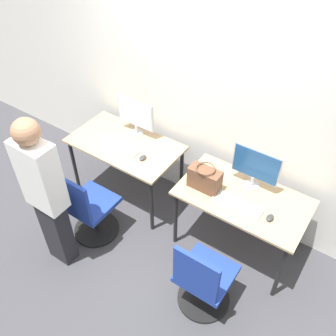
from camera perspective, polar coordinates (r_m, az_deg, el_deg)
The scene contains 14 objects.
ground_plane at distance 4.04m, azimuth -1.08°, elevation -10.54°, with size 20.00×20.00×0.00m, color #3D3D42.
wall_back at distance 3.61m, azimuth 6.02°, elevation 11.79°, with size 12.00×0.05×2.80m.
desk_left at distance 4.05m, azimuth -6.52°, elevation 2.85°, with size 1.19×0.67×0.75m.
monitor_left at distance 3.98m, azimuth -4.94°, elevation 8.03°, with size 0.45×0.14×0.42m.
keyboard_left at distance 3.94m, azimuth -7.38°, elevation 3.26°, with size 0.45×0.14×0.02m.
mouse_left at distance 3.77m, azimuth -3.86°, elevation 1.56°, with size 0.06×0.09×0.03m.
office_chair_left at distance 3.88m, azimuth -11.98°, elevation -6.36°, with size 0.48×0.48×0.90m.
person_left at distance 3.37m, azimuth -18.22°, elevation -3.53°, with size 0.36×0.22×1.67m.
desk_right at distance 3.52m, azimuth 11.24°, elevation -5.23°, with size 1.19×0.67×0.75m.
monitor_right at distance 3.42m, azimuth 13.20°, elevation 0.19°, with size 0.45×0.14×0.42m.
keyboard_right at distance 3.38m, azimuth 10.55°, elevation -5.46°, with size 0.45×0.14×0.02m.
mouse_right at distance 3.33m, azimuth 15.29°, elevation -7.33°, with size 0.06×0.09×0.03m.
office_chair_right at distance 3.33m, azimuth 5.33°, elevation -16.92°, with size 0.48×0.48×0.90m.
handbag at distance 3.41m, azimuth 5.61°, elevation -1.62°, with size 0.30×0.18×0.25m.
Camera 1 is at (1.43, -1.97, 3.23)m, focal length 40.00 mm.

